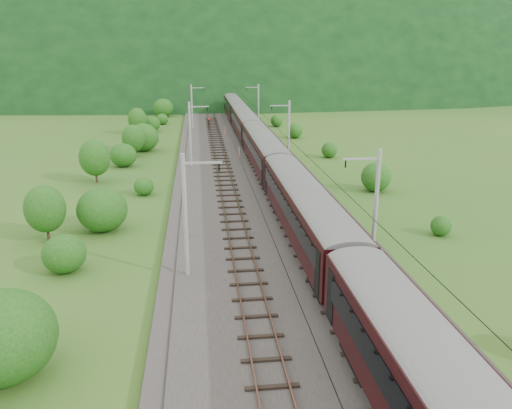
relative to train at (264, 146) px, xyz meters
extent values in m
plane|color=#26571B|center=(-2.40, -27.03, -3.64)|extent=(600.00, 600.00, 0.00)
cube|color=#38332D|center=(-2.40, -17.03, -3.49)|extent=(14.00, 220.00, 0.30)
cube|color=brown|center=(-5.52, -17.03, -3.15)|extent=(0.08, 220.00, 0.15)
cube|color=brown|center=(-4.08, -17.03, -3.15)|extent=(0.08, 220.00, 0.15)
cube|color=black|center=(-4.80, -17.03, -3.28)|extent=(2.40, 220.00, 0.12)
cube|color=brown|center=(-0.72, -17.03, -3.15)|extent=(0.08, 220.00, 0.15)
cube|color=brown|center=(0.72, -17.03, -3.15)|extent=(0.08, 220.00, 0.15)
cube|color=black|center=(0.00, -17.03, -3.28)|extent=(2.40, 220.00, 0.12)
cylinder|color=gray|center=(-8.60, -27.03, 0.66)|extent=(0.28, 0.28, 8.00)
cube|color=gray|center=(-7.40, -27.03, 4.06)|extent=(2.40, 0.12, 0.12)
cylinder|color=black|center=(-6.40, -27.03, 3.76)|extent=(0.10, 0.10, 0.50)
cylinder|color=gray|center=(-8.60, 4.97, 0.66)|extent=(0.28, 0.28, 8.00)
cube|color=gray|center=(-7.40, 4.97, 4.06)|extent=(2.40, 0.12, 0.12)
cylinder|color=black|center=(-6.40, 4.97, 3.76)|extent=(0.10, 0.10, 0.50)
cylinder|color=gray|center=(-8.60, 36.97, 0.66)|extent=(0.28, 0.28, 8.00)
cube|color=gray|center=(-7.40, 36.97, 4.06)|extent=(2.40, 0.12, 0.12)
cylinder|color=black|center=(-6.40, 36.97, 3.76)|extent=(0.10, 0.10, 0.50)
cylinder|color=gray|center=(-8.60, 68.97, 0.66)|extent=(0.28, 0.28, 8.00)
cube|color=gray|center=(-7.40, 68.97, 4.06)|extent=(2.40, 0.12, 0.12)
cylinder|color=black|center=(-6.40, 68.97, 3.76)|extent=(0.10, 0.10, 0.50)
cylinder|color=gray|center=(-8.60, 100.97, 0.66)|extent=(0.28, 0.28, 8.00)
cube|color=gray|center=(-7.40, 100.97, 4.06)|extent=(2.40, 0.12, 0.12)
cylinder|color=black|center=(-6.40, 100.97, 3.76)|extent=(0.10, 0.10, 0.50)
cylinder|color=gray|center=(3.80, -27.03, 0.66)|extent=(0.28, 0.28, 8.00)
cube|color=gray|center=(2.60, -27.03, 4.06)|extent=(2.40, 0.12, 0.12)
cylinder|color=black|center=(1.60, -27.03, 3.76)|extent=(0.10, 0.10, 0.50)
cylinder|color=gray|center=(3.80, 4.97, 0.66)|extent=(0.28, 0.28, 8.00)
cube|color=gray|center=(2.60, 4.97, 4.06)|extent=(2.40, 0.12, 0.12)
cylinder|color=black|center=(1.60, 4.97, 3.76)|extent=(0.10, 0.10, 0.50)
cylinder|color=gray|center=(3.80, 36.97, 0.66)|extent=(0.28, 0.28, 8.00)
cube|color=gray|center=(2.60, 36.97, 4.06)|extent=(2.40, 0.12, 0.12)
cylinder|color=black|center=(1.60, 36.97, 3.76)|extent=(0.10, 0.10, 0.50)
cylinder|color=gray|center=(3.80, 68.97, 0.66)|extent=(0.28, 0.28, 8.00)
cube|color=gray|center=(2.60, 68.97, 4.06)|extent=(2.40, 0.12, 0.12)
cylinder|color=black|center=(1.60, 68.97, 3.76)|extent=(0.10, 0.10, 0.50)
cylinder|color=gray|center=(3.80, 100.97, 0.66)|extent=(0.28, 0.28, 8.00)
cube|color=gray|center=(2.60, 100.97, 4.06)|extent=(2.40, 0.12, 0.12)
cylinder|color=black|center=(1.60, 100.97, 3.76)|extent=(0.10, 0.10, 0.50)
cylinder|color=black|center=(-4.80, -17.03, 3.46)|extent=(0.03, 198.00, 0.03)
cylinder|color=black|center=(0.00, -17.03, 3.46)|extent=(0.03, 198.00, 0.03)
ellipsoid|color=black|center=(-2.40, 232.97, -3.64)|extent=(504.00, 360.00, 244.00)
ellipsoid|color=black|center=(-122.40, 272.97, -3.64)|extent=(336.00, 280.00, 132.00)
cube|color=black|center=(0.00, -38.13, -2.61)|extent=(2.28, 3.31, 0.93)
cube|color=black|center=(0.00, -22.83, -0.59)|extent=(3.00, 22.77, 3.10)
cylinder|color=slate|center=(0.00, -22.83, 0.81)|extent=(3.00, 22.65, 3.00)
cube|color=black|center=(-1.52, -22.83, -0.22)|extent=(0.05, 20.04, 1.19)
cube|color=black|center=(1.52, -22.83, -0.22)|extent=(0.05, 20.04, 1.19)
cube|color=black|center=(0.00, -30.80, -2.61)|extent=(2.28, 3.31, 0.93)
cube|color=black|center=(0.00, -14.86, -2.61)|extent=(2.28, 3.31, 0.93)
cube|color=black|center=(0.00, 0.44, -0.59)|extent=(3.00, 22.77, 3.10)
cylinder|color=slate|center=(0.00, 0.44, 0.81)|extent=(3.00, 22.65, 3.00)
cube|color=black|center=(-1.52, 0.44, -0.22)|extent=(0.05, 20.04, 1.19)
cube|color=black|center=(1.52, 0.44, -0.22)|extent=(0.05, 20.04, 1.19)
cube|color=black|center=(0.00, -7.53, -2.61)|extent=(2.28, 3.31, 0.93)
cube|color=black|center=(0.00, 8.41, -2.61)|extent=(2.28, 3.31, 0.93)
cube|color=black|center=(0.00, 23.71, -0.59)|extent=(3.00, 22.77, 3.10)
cylinder|color=slate|center=(0.00, 23.71, 0.81)|extent=(3.00, 22.65, 3.00)
cube|color=black|center=(-1.52, 23.71, -0.22)|extent=(0.05, 20.04, 1.19)
cube|color=black|center=(1.52, 23.71, -0.22)|extent=(0.05, 20.04, 1.19)
cube|color=black|center=(0.00, 15.74, -2.61)|extent=(2.28, 3.31, 0.93)
cube|color=black|center=(0.00, 31.68, -2.61)|extent=(2.28, 3.31, 0.93)
cube|color=black|center=(0.00, 46.98, -0.59)|extent=(3.00, 22.77, 3.10)
cylinder|color=slate|center=(0.00, 46.98, 0.81)|extent=(3.00, 22.65, 3.00)
cube|color=black|center=(-1.52, 46.98, -0.22)|extent=(0.05, 20.04, 1.19)
cube|color=black|center=(1.52, 46.98, -0.22)|extent=(0.05, 20.04, 1.19)
cube|color=black|center=(0.00, 39.01, -2.61)|extent=(2.28, 3.31, 0.93)
cube|color=black|center=(0.00, 54.95, -2.61)|extent=(2.28, 3.31, 0.93)
cube|color=navy|center=(0.00, 79.56, -0.59)|extent=(3.00, 18.63, 3.10)
cylinder|color=slate|center=(0.00, 79.56, 0.81)|extent=(3.00, 18.54, 3.00)
cube|color=black|center=(-1.52, 79.56, -0.22)|extent=(0.05, 16.39, 1.19)
cube|color=black|center=(1.52, 79.56, -0.22)|extent=(0.05, 16.39, 1.19)
cube|color=black|center=(0.00, 73.04, -2.61)|extent=(2.28, 3.31, 0.93)
cube|color=black|center=(0.00, 86.08, -2.61)|extent=(2.28, 3.31, 0.93)
cube|color=gold|center=(0.00, 88.68, -0.80)|extent=(3.06, 0.50, 2.79)
cube|color=gold|center=(0.00, 70.45, -0.80)|extent=(3.06, 0.50, 2.79)
cube|color=black|center=(0.00, 82.56, 1.53)|extent=(0.08, 1.60, 0.93)
cylinder|color=red|center=(-3.03, 28.42, -2.60)|extent=(0.16, 0.16, 1.50)
cylinder|color=red|center=(-2.13, 9.67, -2.59)|extent=(0.16, 0.16, 1.51)
cylinder|color=black|center=(-5.60, 35.22, -2.38)|extent=(0.14, 0.14, 1.94)
sphere|color=red|center=(-5.60, 35.22, -1.36)|extent=(0.23, 0.23, 0.23)
ellipsoid|color=#194913|center=(-16.54, -36.51, -1.53)|extent=(4.69, 4.69, 4.22)
ellipsoid|color=#194913|center=(-16.78, -25.02, -2.35)|extent=(2.89, 2.89, 2.60)
ellipsoid|color=#194913|center=(-15.62, -17.11, -1.81)|extent=(4.07, 4.07, 3.66)
ellipsoid|color=#194913|center=(-13.34, -6.70, -2.72)|extent=(2.05, 2.05, 1.85)
ellipsoid|color=#194913|center=(-17.19, 6.93, -2.14)|extent=(3.34, 3.34, 3.00)
ellipsoid|color=#194913|center=(-15.67, 17.16, -1.60)|extent=(4.54, 4.54, 4.09)
ellipsoid|color=#194913|center=(-16.36, 25.41, -2.45)|extent=(2.66, 2.66, 2.39)
ellipsoid|color=#194913|center=(-15.98, 36.21, -2.26)|extent=(3.07, 3.07, 2.76)
ellipsoid|color=#194913|center=(-14.68, 44.77, -2.56)|extent=(2.42, 2.42, 2.18)
ellipsoid|color=#194913|center=(-15.17, 57.12, -1.63)|extent=(4.48, 4.48, 4.03)
ellipsoid|color=#194913|center=(-16.77, 65.24, -1.86)|extent=(3.97, 3.97, 3.58)
cylinder|color=black|center=(-19.56, -18.83, -2.44)|extent=(0.24, 0.24, 2.42)
ellipsoid|color=#194913|center=(-19.56, -18.83, -1.06)|extent=(3.11, 3.11, 3.73)
cylinder|color=black|center=(-19.15, -0.86, -2.32)|extent=(0.24, 0.24, 2.65)
ellipsoid|color=#194913|center=(-19.15, -0.86, -0.80)|extent=(3.41, 3.41, 4.10)
cylinder|color=black|center=(-16.57, 13.14, -2.42)|extent=(0.24, 0.24, 2.45)
ellipsoid|color=#194913|center=(-16.57, 13.14, -1.02)|extent=(3.15, 3.15, 3.78)
cylinder|color=black|center=(-18.17, 32.87, -2.38)|extent=(0.24, 0.24, 2.53)
ellipsoid|color=#194913|center=(-18.17, 32.87, -0.93)|extent=(3.25, 3.25, 3.91)
ellipsoid|color=#194913|center=(11.48, -21.38, -2.91)|extent=(1.64, 1.64, 1.47)
ellipsoid|color=#194913|center=(10.79, -8.03, -2.25)|extent=(3.10, 3.10, 2.79)
ellipsoid|color=#194913|center=(10.37, 9.38, -2.66)|extent=(2.18, 2.18, 1.97)
ellipsoid|color=#194913|center=(8.71, 25.86, -2.50)|extent=(2.55, 2.55, 2.29)
ellipsoid|color=#194913|center=(7.65, 39.28, -2.60)|extent=(2.32, 2.32, 2.09)
camera|label=1|loc=(-7.61, -57.06, 10.63)|focal=35.00mm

